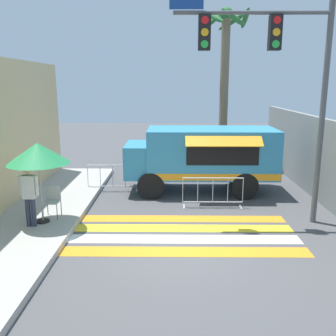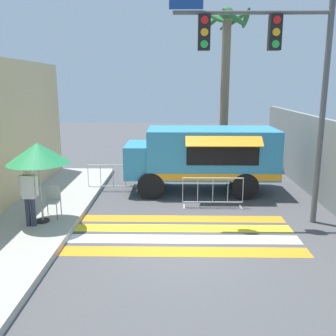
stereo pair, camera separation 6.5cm
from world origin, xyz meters
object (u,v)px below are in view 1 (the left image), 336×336
Objects in this scene: folding_chair at (52,198)px; vendor_person at (29,192)px; food_truck at (200,154)px; barricade_side at (113,178)px; patio_umbrella at (38,154)px; barricade_front at (213,193)px; traffic_signal_pole at (276,66)px; palm_tree at (225,68)px.

folding_chair is 0.54× the size of vendor_person.
food_truck is 3.27× the size of vendor_person.
barricade_side is (-3.28, -0.04, -0.93)m from food_truck.
food_truck is at bearing 38.84° from patio_umbrella.
patio_umbrella is at bearing -93.12° from folding_chair.
barricade_front is at bearing 30.56° from folding_chair.
traffic_signal_pole is 4.43m from barricade_front.
food_truck is 6.06m from patio_umbrella.
patio_umbrella is 1.14× the size of barricade_front.
vendor_person is 0.23× the size of palm_tree.
traffic_signal_pole is 2.72× the size of patio_umbrella.
folding_chair is 0.48× the size of barricade_side.
traffic_signal_pole reaches higher than vendor_person.
patio_umbrella is at bearing -110.65° from barricade_side.
vendor_person reaches higher than barricade_front.
palm_tree is (6.00, 7.91, 4.01)m from folding_chair.
traffic_signal_pole is 7.51m from vendor_person.
barricade_front is 4.05m from barricade_side.
traffic_signal_pole is 6.76× the size of folding_chair.
food_truck is at bearing 99.17° from barricade_front.
patio_umbrella is at bearing -141.16° from food_truck.
barricade_side is at bearing 80.11° from vendor_person.
vendor_person is at bearing -126.20° from palm_tree.
patio_umbrella reaches higher than barricade_front.
traffic_signal_pole reaches higher than food_truck.
vendor_person is at bearing -157.40° from barricade_front.
folding_chair is at bearing -127.19° from palm_tree.
vendor_person is (-0.36, -0.78, 0.41)m from folding_chair.
patio_umbrella is 10.72m from palm_tree.
barricade_side is at bearing -135.59° from palm_tree.
food_truck is at bearing 51.70° from vendor_person.
vendor_person is 0.88× the size of barricade_side.
palm_tree is at bearing 53.74° from patio_umbrella.
food_truck is 4.77m from traffic_signal_pole.
patio_umbrella is 0.31× the size of palm_tree.
food_truck is 0.89× the size of traffic_signal_pole.
patio_umbrella is 1.08m from vendor_person.
folding_chair is 5.04m from barricade_front.
barricade_side is at bearing 152.40° from barricade_front.
barricade_front and barricade_side have the same top height.
patio_umbrella is 1.34× the size of vendor_person.
palm_tree is (4.74, 4.65, 4.23)m from barricade_side.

